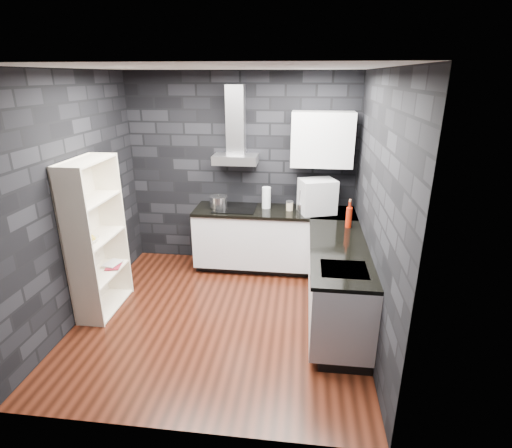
% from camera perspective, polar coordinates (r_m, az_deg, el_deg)
% --- Properties ---
extents(ground, '(3.20, 3.20, 0.00)m').
position_cam_1_polar(ground, '(4.77, -4.96, -13.06)').
color(ground, '#40180E').
extents(ceiling, '(3.20, 3.20, 0.00)m').
position_cam_1_polar(ceiling, '(3.98, -6.22, 21.37)').
color(ceiling, white).
extents(wall_back, '(3.20, 0.05, 2.70)m').
position_cam_1_polar(wall_back, '(5.72, -2.08, 7.53)').
color(wall_back, black).
rests_on(wall_back, ground).
extents(wall_front, '(3.20, 0.05, 2.70)m').
position_cam_1_polar(wall_front, '(2.74, -12.73, -7.90)').
color(wall_front, black).
rests_on(wall_front, ground).
extents(wall_left, '(0.05, 3.20, 2.70)m').
position_cam_1_polar(wall_left, '(4.79, -24.89, 3.05)').
color(wall_left, black).
rests_on(wall_left, ground).
extents(wall_right, '(0.05, 3.20, 2.70)m').
position_cam_1_polar(wall_right, '(4.16, 16.95, 1.63)').
color(wall_right, black).
rests_on(wall_right, ground).
extents(toekick_back, '(2.18, 0.50, 0.10)m').
position_cam_1_polar(toekick_back, '(5.84, 2.53, -5.78)').
color(toekick_back, black).
rests_on(toekick_back, ground).
extents(toekick_right, '(0.50, 1.78, 0.10)m').
position_cam_1_polar(toekick_right, '(4.77, 11.67, -12.76)').
color(toekick_right, black).
rests_on(toekick_right, ground).
extents(counter_back_cab, '(2.20, 0.60, 0.76)m').
position_cam_1_polar(counter_back_cab, '(5.62, 2.57, -2.03)').
color(counter_back_cab, silver).
rests_on(counter_back_cab, ground).
extents(counter_right_cab, '(0.60, 1.80, 0.76)m').
position_cam_1_polar(counter_right_cab, '(4.55, 11.55, -8.20)').
color(counter_right_cab, silver).
rests_on(counter_right_cab, ground).
extents(counter_back_top, '(2.20, 0.62, 0.04)m').
position_cam_1_polar(counter_back_top, '(5.47, 2.62, 1.81)').
color(counter_back_top, black).
rests_on(counter_back_top, counter_back_cab).
extents(counter_right_top, '(0.62, 1.80, 0.04)m').
position_cam_1_polar(counter_right_top, '(4.37, 11.78, -3.59)').
color(counter_right_top, black).
rests_on(counter_right_top, counter_right_cab).
extents(counter_corner_top, '(0.62, 0.62, 0.04)m').
position_cam_1_polar(counter_corner_top, '(5.49, 10.99, 1.48)').
color(counter_corner_top, black).
rests_on(counter_corner_top, counter_right_cab).
extents(hood_body, '(0.60, 0.34, 0.12)m').
position_cam_1_polar(hood_body, '(5.50, -2.94, 9.22)').
color(hood_body, '#B5B4BA').
rests_on(hood_body, wall_back).
extents(hood_chimney, '(0.24, 0.20, 0.90)m').
position_cam_1_polar(hood_chimney, '(5.49, -2.91, 14.59)').
color(hood_chimney, '#B5B4BA').
rests_on(hood_chimney, hood_body).
extents(upper_cabinet, '(0.80, 0.35, 0.70)m').
position_cam_1_polar(upper_cabinet, '(5.37, 9.44, 11.85)').
color(upper_cabinet, silver).
rests_on(upper_cabinet, wall_back).
extents(cooktop, '(0.58, 0.50, 0.01)m').
position_cam_1_polar(cooktop, '(5.54, -3.05, 2.31)').
color(cooktop, black).
rests_on(cooktop, counter_back_top).
extents(sink_rim, '(0.44, 0.40, 0.01)m').
position_cam_1_polar(sink_rim, '(3.91, 12.47, -6.37)').
color(sink_rim, '#B5B4BA').
rests_on(sink_rim, counter_right_top).
extents(pot, '(0.24, 0.24, 0.14)m').
position_cam_1_polar(pot, '(5.56, -5.37, 3.13)').
color(pot, '#B7B8BC').
rests_on(pot, cooktop).
extents(glass_vase, '(0.13, 0.13, 0.29)m').
position_cam_1_polar(glass_vase, '(5.52, 1.49, 3.79)').
color(glass_vase, white).
rests_on(glass_vase, counter_back_top).
extents(storage_jar, '(0.10, 0.10, 0.11)m').
position_cam_1_polar(storage_jar, '(5.46, 4.82, 2.55)').
color(storage_jar, tan).
rests_on(storage_jar, counter_back_top).
extents(utensil_crock, '(0.12, 0.12, 0.12)m').
position_cam_1_polar(utensil_crock, '(5.36, 6.37, 2.21)').
color(utensil_crock, '#B7B8BC').
rests_on(utensil_crock, counter_back_top).
extents(appliance_garage, '(0.54, 0.48, 0.45)m').
position_cam_1_polar(appliance_garage, '(5.37, 8.74, 3.94)').
color(appliance_garage, silver).
rests_on(appliance_garage, counter_back_top).
extents(red_bottle, '(0.08, 0.08, 0.25)m').
position_cam_1_polar(red_bottle, '(4.93, 13.12, 0.92)').
color(red_bottle, '#A31F09').
rests_on(red_bottle, counter_right_top).
extents(bookshelf, '(0.53, 0.86, 1.80)m').
position_cam_1_polar(bookshelf, '(4.86, -21.82, -1.91)').
color(bookshelf, white).
rests_on(bookshelf, ground).
extents(fruit_bowl, '(0.20, 0.20, 0.05)m').
position_cam_1_polar(fruit_bowl, '(4.74, -22.65, -2.12)').
color(fruit_bowl, white).
rests_on(fruit_bowl, bookshelf).
extents(book_red, '(0.17, 0.05, 0.22)m').
position_cam_1_polar(book_red, '(5.11, -20.69, -4.68)').
color(book_red, maroon).
rests_on(book_red, bookshelf).
extents(book_second, '(0.17, 0.05, 0.23)m').
position_cam_1_polar(book_second, '(5.17, -20.65, -4.10)').
color(book_second, '#B2B2B2').
rests_on(book_second, bookshelf).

